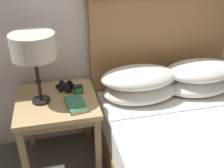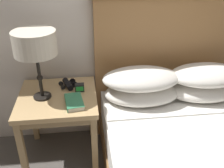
{
  "view_description": "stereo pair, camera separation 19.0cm",
  "coord_description": "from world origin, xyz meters",
  "px_view_note": "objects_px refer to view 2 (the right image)",
  "views": [
    {
      "loc": [
        -0.56,
        -0.9,
        1.59
      ],
      "look_at": [
        -0.18,
        0.74,
        0.69
      ],
      "focal_mm": 42.0,
      "sensor_mm": 36.0,
      "label": 1
    },
    {
      "loc": [
        -0.37,
        -0.93,
        1.59
      ],
      "look_at": [
        -0.18,
        0.74,
        0.69
      ],
      "focal_mm": 42.0,
      "sensor_mm": 36.0,
      "label": 2
    }
  ],
  "objects_px": {
    "alarm_clock": "(80,87)",
    "table_lamp": "(35,45)",
    "binoculars_pair": "(68,84)",
    "book_on_nightstand": "(74,102)",
    "nightstand": "(58,105)"
  },
  "relations": [
    {
      "from": "binoculars_pair",
      "to": "book_on_nightstand",
      "type": "bearing_deg",
      "value": -79.62
    },
    {
      "from": "nightstand",
      "to": "book_on_nightstand",
      "type": "distance_m",
      "value": 0.2
    },
    {
      "from": "nightstand",
      "to": "alarm_clock",
      "type": "relative_size",
      "value": 8.41
    },
    {
      "from": "book_on_nightstand",
      "to": "binoculars_pair",
      "type": "height_order",
      "value": "binoculars_pair"
    },
    {
      "from": "table_lamp",
      "to": "book_on_nightstand",
      "type": "bearing_deg",
      "value": -27.62
    },
    {
      "from": "nightstand",
      "to": "table_lamp",
      "type": "relative_size",
      "value": 1.18
    },
    {
      "from": "alarm_clock",
      "to": "table_lamp",
      "type": "bearing_deg",
      "value": -167.82
    },
    {
      "from": "table_lamp",
      "to": "alarm_clock",
      "type": "height_order",
      "value": "table_lamp"
    },
    {
      "from": "book_on_nightstand",
      "to": "alarm_clock",
      "type": "height_order",
      "value": "alarm_clock"
    },
    {
      "from": "binoculars_pair",
      "to": "alarm_clock",
      "type": "xyz_separation_m",
      "value": [
        0.09,
        -0.08,
        0.01
      ]
    },
    {
      "from": "nightstand",
      "to": "alarm_clock",
      "type": "bearing_deg",
      "value": 17.42
    },
    {
      "from": "book_on_nightstand",
      "to": "binoculars_pair",
      "type": "bearing_deg",
      "value": 100.38
    },
    {
      "from": "table_lamp",
      "to": "binoculars_pair",
      "type": "relative_size",
      "value": 3.04
    },
    {
      "from": "nightstand",
      "to": "binoculars_pair",
      "type": "bearing_deg",
      "value": 59.97
    },
    {
      "from": "table_lamp",
      "to": "book_on_nightstand",
      "type": "distance_m",
      "value": 0.47
    }
  ]
}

